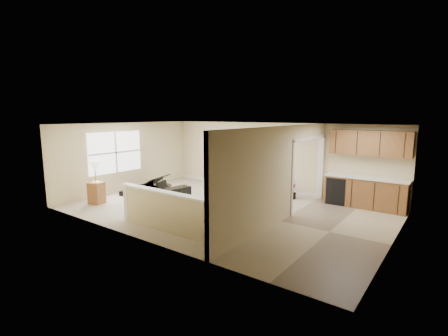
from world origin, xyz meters
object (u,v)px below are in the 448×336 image
Objects in this scene: palm_plant at (237,174)px; lamp_stand at (96,186)px; piano_bench at (178,195)px; loveseat at (265,185)px; accent_table at (235,177)px; piano at (150,176)px; small_plant at (292,192)px.

lamp_stand reaches higher than palm_plant.
loveseat reaches higher than piano_bench.
loveseat is (1.60, 2.75, 0.05)m from piano_bench.
accent_table reaches higher than piano_bench.
piano is 2.64× the size of accent_table.
palm_plant is at bearing 168.33° from loveseat.
piano_bench is at bearing -25.89° from piano.
small_plant is at bearing -3.96° from palm_plant.
small_plant is (4.45, 2.26, -0.39)m from piano.
piano_bench is at bearing -98.12° from palm_plant.
piano is 4.03× the size of small_plant.
piano is at bearing -131.47° from palm_plant.
piano is 2.68× the size of piano_bench.
small_plant is at bearing 44.01° from piano_bench.
accent_table reaches higher than small_plant.
piano_bench is 0.98× the size of accent_table.
palm_plant is at bearing 102.06° from accent_table.
accent_table is at bearing 30.41° from piano.
palm_plant is at bearing 61.17° from lamp_stand.
accent_table is at bearing 79.74° from piano_bench.
piano is at bearing -153.14° from small_plant.
piano is 1.53× the size of palm_plant.
piano is 4.11m from loveseat.
loveseat is at bearing -1.78° from palm_plant.
loveseat is 1.13m from small_plant.
loveseat is 1.97× the size of accent_table.
piano reaches higher than small_plant.
palm_plant is 0.99× the size of lamp_stand.
accent_table is 0.57× the size of lamp_stand.
piano_bench reaches higher than small_plant.
piano is 1.99m from lamp_stand.
palm_plant is 5.01m from lamp_stand.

